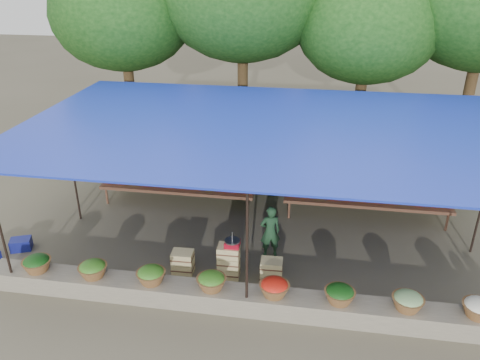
% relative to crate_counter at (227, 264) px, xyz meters
% --- Properties ---
extents(ground, '(60.00, 60.00, 0.00)m').
position_rel_crate_counter_xyz_m(ground, '(0.57, 1.81, -0.31)').
color(ground, brown).
rests_on(ground, ground).
extents(stone_curb, '(10.60, 0.55, 0.40)m').
position_rel_crate_counter_xyz_m(stone_curb, '(0.57, -0.94, -0.11)').
color(stone_curb, '#676052').
rests_on(stone_curb, ground).
extents(stall_canopy, '(10.80, 6.60, 2.82)m').
position_rel_crate_counter_xyz_m(stall_canopy, '(0.57, 1.88, 2.36)').
color(stall_canopy, black).
rests_on(stall_canopy, ground).
extents(produce_baskets, '(8.98, 0.58, 0.34)m').
position_rel_crate_counter_xyz_m(produce_baskets, '(0.47, -0.94, 0.25)').
color(produce_baskets, brown).
rests_on(produce_baskets, stone_curb).
extents(netting_backdrop, '(10.60, 0.06, 2.50)m').
position_rel_crate_counter_xyz_m(netting_backdrop, '(0.57, 4.96, 0.94)').
color(netting_backdrop, '#194318').
rests_on(netting_backdrop, ground).
extents(tree_row, '(16.51, 5.50, 7.12)m').
position_rel_crate_counter_xyz_m(tree_row, '(1.07, 7.90, 4.39)').
color(tree_row, '#322112').
rests_on(tree_row, ground).
extents(fruit_table_left, '(4.21, 0.95, 0.93)m').
position_rel_crate_counter_xyz_m(fruit_table_left, '(-1.92, 3.16, 0.30)').
color(fruit_table_left, '#4A2E1D').
rests_on(fruit_table_left, ground).
extents(fruit_table_right, '(4.21, 0.95, 0.93)m').
position_rel_crate_counter_xyz_m(fruit_table_right, '(3.08, 3.16, 0.30)').
color(fruit_table_right, '#4A2E1D').
rests_on(fruit_table_right, ground).
extents(crate_counter, '(2.36, 0.35, 0.77)m').
position_rel_crate_counter_xyz_m(crate_counter, '(0.00, 0.00, 0.00)').
color(crate_counter, tan).
rests_on(crate_counter, ground).
extents(weighing_scale, '(0.32, 0.32, 0.34)m').
position_rel_crate_counter_xyz_m(weighing_scale, '(0.11, 0.00, 0.54)').
color(weighing_scale, '#B20E23').
rests_on(weighing_scale, crate_counter).
extents(vendor_seated, '(0.53, 0.42, 1.25)m').
position_rel_crate_counter_xyz_m(vendor_seated, '(0.80, 0.93, 0.32)').
color(vendor_seated, '#1C3D24').
rests_on(vendor_seated, ground).
extents(customer_left, '(0.93, 0.81, 1.60)m').
position_rel_crate_counter_xyz_m(customer_left, '(-3.18, 3.64, 0.49)').
color(customer_left, slate).
rests_on(customer_left, ground).
extents(customer_mid, '(1.34, 1.25, 1.81)m').
position_rel_crate_counter_xyz_m(customer_mid, '(1.86, 4.02, 0.60)').
color(customer_mid, slate).
rests_on(customer_mid, ground).
extents(customer_right, '(1.05, 0.79, 1.65)m').
position_rel_crate_counter_xyz_m(customer_right, '(3.62, 3.84, 0.52)').
color(customer_right, slate).
rests_on(customer_right, ground).
extents(blue_crate_back, '(0.54, 0.47, 0.27)m').
position_rel_crate_counter_xyz_m(blue_crate_back, '(-4.92, 0.25, -0.18)').
color(blue_crate_back, navy).
rests_on(blue_crate_back, ground).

